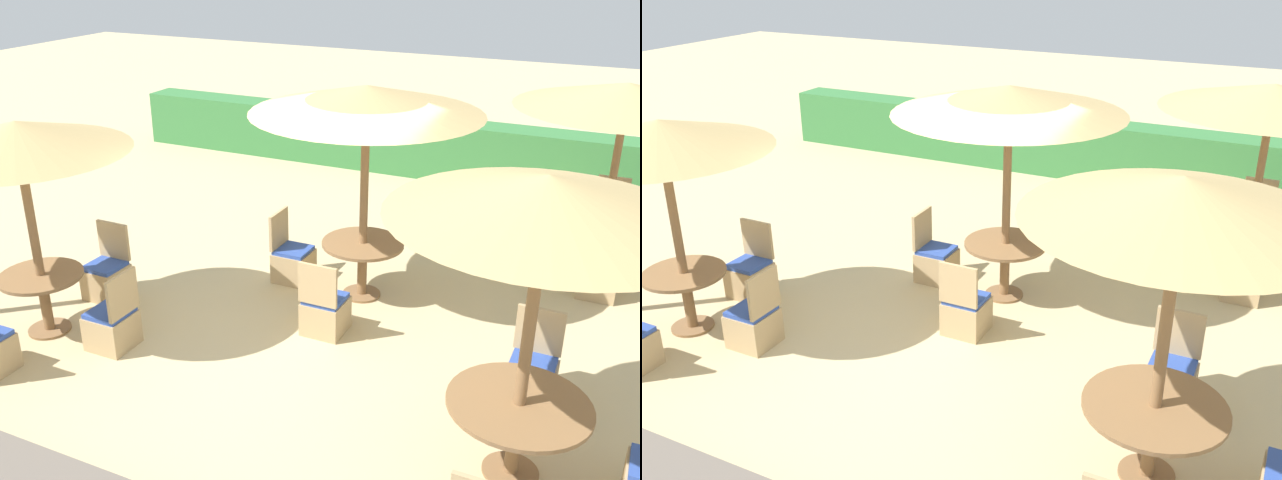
% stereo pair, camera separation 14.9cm
% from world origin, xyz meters
% --- Properties ---
extents(ground_plane, '(40.00, 40.00, 0.00)m').
position_xyz_m(ground_plane, '(0.00, 0.00, 0.00)').
color(ground_plane, '#C6B284').
extents(hedge_row, '(13.00, 0.70, 1.06)m').
position_xyz_m(hedge_row, '(0.00, 6.18, 0.53)').
color(hedge_row, '#387A3D').
rests_on(hedge_row, ground_plane).
extents(parasol_front_right, '(2.37, 2.37, 2.68)m').
position_xyz_m(parasol_front_right, '(2.72, -1.36, 2.50)').
color(parasol_front_right, olive).
rests_on(parasol_front_right, ground_plane).
extents(round_table_front_right, '(1.19, 1.19, 0.72)m').
position_xyz_m(round_table_front_right, '(2.72, -1.36, 0.59)').
color(round_table_front_right, olive).
rests_on(round_table_front_right, ground_plane).
extents(patio_chair_front_right_north, '(0.46, 0.46, 0.93)m').
position_xyz_m(patio_chair_front_right_north, '(2.67, -0.24, 0.26)').
color(patio_chair_front_right_north, tan).
rests_on(patio_chair_front_right_north, ground_plane).
extents(parasol_center, '(2.72, 2.72, 2.66)m').
position_xyz_m(parasol_center, '(0.34, 1.12, 2.49)').
color(parasol_center, olive).
rests_on(parasol_center, ground_plane).
extents(round_table_center, '(1.02, 1.02, 0.73)m').
position_xyz_m(round_table_center, '(0.34, 1.12, 0.57)').
color(round_table_center, olive).
rests_on(round_table_center, ground_plane).
extents(patio_chair_center_south, '(0.46, 0.46, 0.93)m').
position_xyz_m(patio_chair_center_south, '(0.30, 0.09, 0.26)').
color(patio_chair_center_south, tan).
rests_on(patio_chair_center_south, ground_plane).
extents(patio_chair_center_west, '(0.46, 0.46, 0.93)m').
position_xyz_m(patio_chair_center_west, '(-0.66, 1.14, 0.26)').
color(patio_chair_center_west, tan).
rests_on(patio_chair_center_west, ground_plane).
extents(parasol_front_left, '(2.34, 2.34, 2.47)m').
position_xyz_m(parasol_front_left, '(-2.60, -1.24, 2.30)').
color(parasol_front_left, olive).
rests_on(parasol_front_left, ground_plane).
extents(round_table_front_left, '(0.93, 0.93, 0.72)m').
position_xyz_m(round_table_front_left, '(-2.60, -1.24, 0.54)').
color(round_table_front_left, olive).
rests_on(round_table_front_left, ground_plane).
extents(patio_chair_front_left_north, '(0.46, 0.46, 0.93)m').
position_xyz_m(patio_chair_front_left_north, '(-2.55, -0.27, 0.26)').
color(patio_chair_front_left_north, tan).
rests_on(patio_chair_front_left_north, ground_plane).
extents(patio_chair_front_left_east, '(0.46, 0.46, 0.93)m').
position_xyz_m(patio_chair_front_left_east, '(-1.69, -1.19, 0.26)').
color(patio_chair_front_left_east, tan).
rests_on(patio_chair_front_left_east, ground_plane).
extents(parasol_back_right, '(2.78, 2.78, 2.52)m').
position_xyz_m(parasol_back_right, '(2.98, 3.31, 2.35)').
color(parasol_back_right, olive).
rests_on(parasol_back_right, ground_plane).
extents(round_table_back_right, '(1.02, 1.02, 0.75)m').
position_xyz_m(round_table_back_right, '(2.98, 3.31, 0.58)').
color(round_table_back_right, olive).
rests_on(round_table_back_right, ground_plane).
extents(patio_chair_back_right_north, '(0.46, 0.46, 0.93)m').
position_xyz_m(patio_chair_back_right_north, '(2.98, 4.32, 0.26)').
color(patio_chair_back_right_north, tan).
rests_on(patio_chair_back_right_north, ground_plane).
extents(patio_chair_back_right_south, '(0.46, 0.46, 0.93)m').
position_xyz_m(patio_chair_back_right_south, '(3.04, 2.36, 0.26)').
color(patio_chair_back_right_south, tan).
rests_on(patio_chair_back_right_south, ground_plane).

